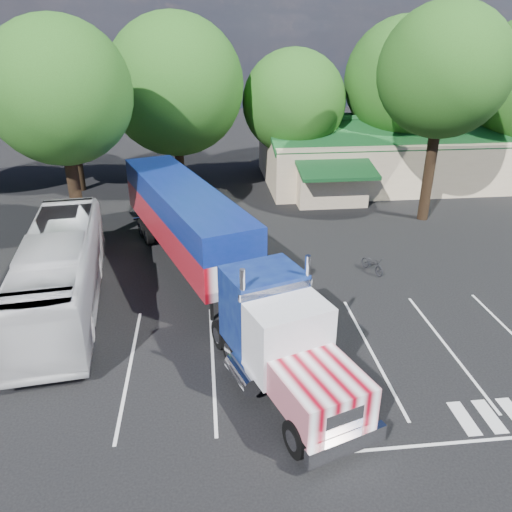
{
  "coord_description": "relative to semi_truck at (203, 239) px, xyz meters",
  "views": [
    {
      "loc": [
        -3.24,
        -22.06,
        11.97
      ],
      "look_at": [
        -0.91,
        -0.62,
        2.0
      ],
      "focal_mm": 35.0,
      "sensor_mm": 36.0,
      "label": 1
    }
  ],
  "objects": [
    {
      "name": "ground",
      "position": [
        3.39,
        -0.13,
        -2.66
      ],
      "size": [
        120.0,
        120.0,
        0.0
      ],
      "primitive_type": "plane",
      "color": "black",
      "rests_on": "ground"
    },
    {
      "name": "event_hall",
      "position": [
        17.13,
        17.68,
        -0.44
      ],
      "size": [
        24.2,
        14.12,
        5.55
      ],
      "color": "beige",
      "rests_on": "ground"
    },
    {
      "name": "tree_row_b",
      "position": [
        -9.61,
        17.67,
        4.48
      ],
      "size": [
        8.4,
        8.4,
        11.35
      ],
      "color": "black",
      "rests_on": "ground"
    },
    {
      "name": "tree_row_c",
      "position": [
        -1.61,
        16.07,
        5.38
      ],
      "size": [
        10.0,
        10.0,
        13.05
      ],
      "color": "black",
      "rests_on": "ground"
    },
    {
      "name": "tree_row_d",
      "position": [
        7.39,
        17.37,
        3.93
      ],
      "size": [
        8.0,
        8.0,
        10.6
      ],
      "color": "black",
      "rests_on": "ground"
    },
    {
      "name": "tree_row_e",
      "position": [
        16.39,
        17.87,
        5.43
      ],
      "size": [
        9.6,
        9.6,
        12.9
      ],
      "color": "black",
      "rests_on": "ground"
    },
    {
      "name": "tree_near_left",
      "position": [
        -7.11,
        5.87,
        6.16
      ],
      "size": [
        7.6,
        7.6,
        12.65
      ],
      "color": "black",
      "rests_on": "ground"
    },
    {
      "name": "tree_near_right",
      "position": [
        14.89,
        8.37,
        6.81
      ],
      "size": [
        8.0,
        8.0,
        13.5
      ],
      "color": "black",
      "rests_on": "ground"
    },
    {
      "name": "semi_truck",
      "position": [
        0.0,
        0.0,
        0.0
      ],
      "size": [
        9.94,
        22.06,
        4.7
      ],
      "rotation": [
        0.0,
        0.0,
        0.33
      ],
      "color": "black",
      "rests_on": "ground"
    },
    {
      "name": "woman",
      "position": [
        4.99,
        -5.91,
        -1.83
      ],
      "size": [
        0.41,
        0.61,
        1.65
      ],
      "primitive_type": "imported",
      "rotation": [
        0.0,
        0.0,
        1.59
      ],
      "color": "black",
      "rests_on": "ground"
    },
    {
      "name": "bicycle",
      "position": [
        8.89,
        0.87,
        -2.19
      ],
      "size": [
        1.19,
        1.87,
        0.93
      ],
      "primitive_type": "imported",
      "rotation": [
        0.0,
        0.0,
        0.35
      ],
      "color": "black",
      "rests_on": "ground"
    },
    {
      "name": "tour_bus",
      "position": [
        -6.54,
        -0.94,
        -0.87
      ],
      "size": [
        4.49,
        13.1,
        3.57
      ],
      "primitive_type": "imported",
      "rotation": [
        0.0,
        0.0,
        0.12
      ],
      "color": "silver",
      "rests_on": "ground"
    },
    {
      "name": "silver_sedan",
      "position": [
        8.39,
        13.87,
        -1.92
      ],
      "size": [
        4.75,
        2.99,
        1.48
      ],
      "primitive_type": "imported",
      "rotation": [
        0.0,
        0.0,
        1.92
      ],
      "color": "#A1A2A8",
      "rests_on": "ground"
    }
  ]
}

